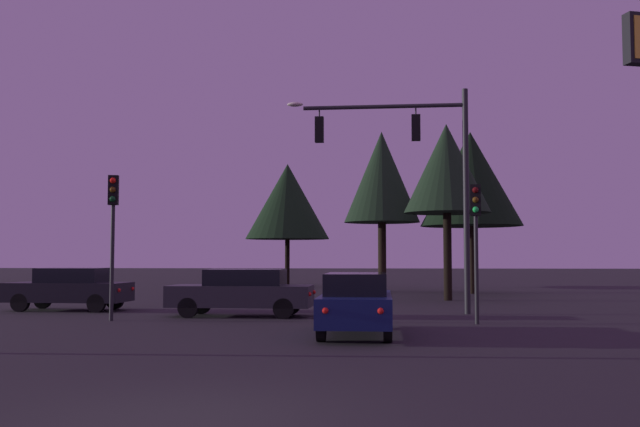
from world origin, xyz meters
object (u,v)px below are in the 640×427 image
traffic_signal_mast_arm (417,159)px  car_crossing_left (242,292)px  tree_right_cluster (471,179)px  traffic_light_corner_left (476,225)px  tree_left_far (447,169)px  car_crossing_right (70,288)px  traffic_light_corner_right (113,217)px  tree_center_horizon (287,202)px  tree_behind_sign (382,177)px  car_nearside_lane (357,303)px

traffic_signal_mast_arm → car_crossing_left: (-5.75, -1.50, -4.46)m
car_crossing_left → tree_right_cluster: 18.33m
traffic_light_corner_left → tree_right_cluster: bearing=82.1°
car_crossing_left → traffic_signal_mast_arm: bearing=14.7°
tree_left_far → tree_right_cluster: bearing=71.9°
car_crossing_left → car_crossing_right: 6.92m
traffic_light_corner_right → tree_center_horizon: tree_center_horizon is taller
traffic_signal_mast_arm → car_crossing_right: bearing=177.4°
traffic_light_corner_right → tree_behind_sign: size_ratio=0.50×
traffic_light_corner_left → car_crossing_right: traffic_light_corner_left is taller
car_nearside_lane → tree_right_cluster: 21.42m
traffic_light_corner_left → tree_center_horizon: 26.02m
tree_behind_sign → tree_center_horizon: tree_behind_sign is taller
traffic_signal_mast_arm → car_crossing_left: bearing=-165.3°
traffic_signal_mast_arm → tree_center_horizon: bearing=108.0°
tree_center_horizon → tree_right_cluster: tree_right_cluster is taller
car_nearside_lane → traffic_light_corner_left: bearing=41.7°
tree_left_far → tree_right_cluster: size_ratio=0.92×
tree_right_cluster → tree_behind_sign: bearing=161.4°
tree_left_far → car_crossing_left: bearing=-130.6°
car_nearside_lane → car_crossing_right: size_ratio=1.04×
tree_center_horizon → car_crossing_left: bearing=-87.3°
car_crossing_left → tree_left_far: (7.60, 8.87, 5.03)m
traffic_signal_mast_arm → traffic_light_corner_left: traffic_signal_mast_arm is taller
traffic_light_corner_right → tree_left_far: size_ratio=0.56×
car_crossing_right → tree_right_cluster: (16.12, 12.70, 5.22)m
car_crossing_left → tree_center_horizon: tree_center_horizon is taller
car_crossing_right → tree_left_far: size_ratio=0.56×
traffic_signal_mast_arm → traffic_light_corner_left: bearing=-68.9°
car_crossing_left → tree_left_far: bearing=49.4°
traffic_light_corner_right → car_crossing_left: 4.69m
traffic_signal_mast_arm → tree_behind_sign: (-0.87, 14.82, 1.05)m
car_crossing_left → tree_behind_sign: (4.88, 16.33, 5.51)m
tree_behind_sign → tree_left_far: tree_behind_sign is taller
traffic_signal_mast_arm → tree_behind_sign: size_ratio=0.86×
car_nearside_lane → tree_center_horizon: tree_center_horizon is taller
traffic_light_corner_right → tree_left_far: bearing=43.6°
traffic_signal_mast_arm → tree_behind_sign: bearing=93.4°
traffic_light_corner_right → tree_center_horizon: size_ratio=0.56×
tree_left_far → tree_right_cluster: tree_right_cluster is taller
traffic_signal_mast_arm → tree_behind_sign: tree_behind_sign is taller
car_crossing_left → tree_right_cluster: tree_right_cluster is taller
traffic_light_corner_left → traffic_light_corner_right: size_ratio=0.91×
car_crossing_right → tree_center_horizon: bearing=74.7°
traffic_light_corner_right → tree_behind_sign: 20.30m
car_crossing_right → tree_center_horizon: (5.55, 20.31, 4.68)m
tree_behind_sign → traffic_light_corner_right: bearing=-115.2°
traffic_light_corner_left → tree_behind_sign: size_ratio=0.45×
tree_behind_sign → car_nearside_lane: bearing=-92.9°
tree_right_cluster → traffic_light_corner_right: bearing=-128.5°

